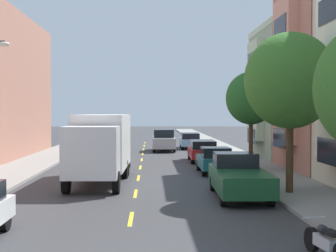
{
  "coord_description": "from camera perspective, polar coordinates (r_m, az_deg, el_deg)",
  "views": [
    {
      "loc": [
        0.64,
        -9.08,
        3.47
      ],
      "look_at": [
        1.88,
        26.08,
        2.48
      ],
      "focal_mm": 53.22,
      "sensor_mm": 36.0,
      "label": 1
    }
  ],
  "objects": [
    {
      "name": "street_tree_second",
      "position": [
        21.19,
        13.81,
        5.04
      ],
      "size": [
        3.79,
        3.79,
        6.62
      ],
      "color": "#47331E",
      "rests_on": "sidewalk_right"
    },
    {
      "name": "parked_hatchback_teal",
      "position": [
        28.26,
        5.37,
        -3.9
      ],
      "size": [
        1.77,
        4.01,
        1.5
      ],
      "color": "#195B60",
      "rests_on": "ground_plane"
    },
    {
      "name": "delivery_box_truck",
      "position": [
        24.63,
        -7.69,
        -2.05
      ],
      "size": [
        2.58,
        8.15,
        3.33
      ],
      "color": "white",
      "rests_on": "ground_plane"
    },
    {
      "name": "parked_suv_orange",
      "position": [
        48.01,
        -8.11,
        -1.37
      ],
      "size": [
        1.98,
        4.81,
        1.93
      ],
      "color": "orange",
      "rests_on": "ground_plane"
    },
    {
      "name": "parked_hatchback_black",
      "position": [
        63.25,
        -6.62,
        -0.85
      ],
      "size": [
        1.84,
        4.04,
        1.5
      ],
      "color": "black",
      "rests_on": "ground_plane"
    },
    {
      "name": "lane_centerline_dashes",
      "position": [
        33.77,
        -3.1,
        -4.28
      ],
      "size": [
        0.14,
        47.2,
        0.01
      ],
      "color": "yellow",
      "rests_on": "ground_plane"
    },
    {
      "name": "moving_silver_sedan",
      "position": [
        44.13,
        -0.51,
        -1.61
      ],
      "size": [
        1.95,
        4.8,
        1.93
      ],
      "color": "#B2B5BA",
      "rests_on": "ground_plane"
    },
    {
      "name": "parked_wagon_red",
      "position": [
        34.86,
        3.97,
        -2.77
      ],
      "size": [
        1.9,
        4.73,
        1.5
      ],
      "color": "#AD1E1E",
      "rests_on": "ground_plane"
    },
    {
      "name": "ground_plane",
      "position": [
        39.24,
        -2.95,
        -3.46
      ],
      "size": [
        160.0,
        160.0,
        0.0
      ],
      "primitive_type": "plane",
      "color": "#38383A"
    },
    {
      "name": "parked_pickup_forest",
      "position": [
        20.59,
        8.11,
        -5.77
      ],
      "size": [
        2.11,
        5.34,
        1.73
      ],
      "color": "#194C28",
      "rests_on": "ground_plane"
    },
    {
      "name": "sidewalk_right",
      "position": [
        37.79,
        7.85,
        -3.56
      ],
      "size": [
        3.2,
        120.0,
        0.14
      ],
      "primitive_type": "cube",
      "color": "gray",
      "rests_on": "ground_plane"
    },
    {
      "name": "parked_motorcycle",
      "position": [
        12.52,
        17.65,
        -12.6
      ],
      "size": [
        0.62,
        2.05,
        0.9
      ],
      "color": "black",
      "rests_on": "ground_plane"
    },
    {
      "name": "sidewalk_left",
      "position": [
        38.03,
        -13.78,
        -3.56
      ],
      "size": [
        3.2,
        120.0,
        0.14
      ],
      "primitive_type": "cube",
      "color": "gray",
      "rests_on": "ground_plane"
    },
    {
      "name": "parked_sedan_navy",
      "position": [
        38.03,
        -9.35,
        -2.51
      ],
      "size": [
        1.85,
        4.52,
        1.43
      ],
      "color": "navy",
      "rests_on": "ground_plane"
    },
    {
      "name": "parked_wagon_sky",
      "position": [
        47.16,
        2.54,
        -1.63
      ],
      "size": [
        1.94,
        4.75,
        1.5
      ],
      "color": "#7A9EC6",
      "rests_on": "ground_plane"
    },
    {
      "name": "street_tree_third",
      "position": [
        28.91,
        9.49,
        3.13
      ],
      "size": [
        2.89,
        2.89,
        5.64
      ],
      "color": "#47331E",
      "rests_on": "sidewalk_right"
    }
  ]
}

